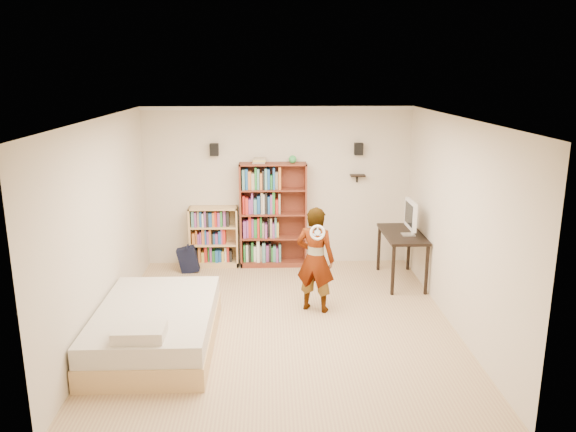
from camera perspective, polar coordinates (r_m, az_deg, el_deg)
name	(u,v)px	position (r m, az deg, el deg)	size (l,w,h in m)	color
ground	(282,323)	(7.61, -0.65, -10.82)	(4.50, 5.00, 0.01)	tan
room_shell	(281,194)	(7.04, -0.69, 2.26)	(4.52, 5.02, 2.71)	beige
crown_molding	(281,121)	(6.90, -0.72, 9.65)	(4.50, 5.00, 0.06)	silver
speaker_left	(214,150)	(9.40, -7.51, 6.70)	(0.14, 0.12, 0.20)	black
speaker_right	(359,149)	(9.48, 7.19, 6.77)	(0.14, 0.12, 0.20)	black
wall_shelf	(358,175)	(9.56, 7.10, 4.11)	(0.25, 0.16, 0.03)	black
tall_bookshelf	(273,215)	(9.51, -1.51, 0.08)	(1.12, 0.33, 1.78)	maroon
low_bookshelf	(214,237)	(9.66, -7.53, -2.10)	(0.83, 0.31, 1.03)	#D6B673
computer_desk	(401,257)	(9.07, 11.45, -4.13)	(0.59, 1.18, 0.81)	black
imac	(409,218)	(8.77, 12.20, -0.21)	(0.11, 0.54, 0.54)	silver
daybed	(156,322)	(7.08, -13.28, -10.43)	(1.39, 2.13, 0.63)	beige
person	(315,259)	(7.75, 2.79, -4.43)	(0.54, 0.36, 1.49)	black
wii_wheel	(318,233)	(7.34, 3.02, -1.70)	(0.20, 0.20, 0.04)	silver
navy_bag	(188,259)	(9.50, -10.11, -4.34)	(0.33, 0.21, 0.45)	black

